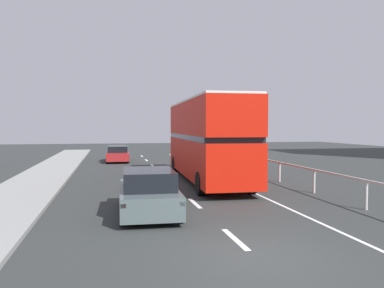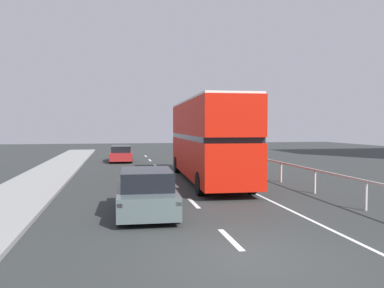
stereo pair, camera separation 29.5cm
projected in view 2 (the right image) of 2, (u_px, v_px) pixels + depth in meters
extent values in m
cube|color=#2C2F2F|center=(248.00, 259.00, 8.64)|extent=(73.03, 120.00, 0.10)
cube|color=silver|center=(230.00, 239.00, 9.96)|extent=(0.16, 1.94, 0.01)
cube|color=silver|center=(194.00, 203.00, 14.66)|extent=(0.16, 1.94, 0.01)
cube|color=silver|center=(175.00, 185.00, 19.36)|extent=(0.16, 1.94, 0.01)
cube|color=silver|center=(163.00, 173.00, 24.06)|extent=(0.16, 1.94, 0.01)
cube|color=silver|center=(155.00, 166.00, 28.76)|extent=(0.16, 1.94, 0.01)
cube|color=silver|center=(150.00, 160.00, 33.46)|extent=(0.16, 1.94, 0.01)
cube|color=silver|center=(146.00, 156.00, 38.16)|extent=(0.16, 1.94, 0.01)
cube|color=silver|center=(245.00, 189.00, 18.04)|extent=(0.12, 46.00, 0.01)
cube|color=#BAB7B2|center=(297.00, 166.00, 18.48)|extent=(0.08, 42.00, 0.08)
cylinder|color=#BAB7B2|center=(366.00, 196.00, 13.36)|extent=(0.10, 0.10, 1.01)
cylinder|color=#BAB7B2|center=(315.00, 182.00, 16.79)|extent=(0.10, 0.10, 1.01)
cylinder|color=#BAB7B2|center=(281.00, 172.00, 20.22)|extent=(0.10, 0.10, 1.01)
cylinder|color=#BAB7B2|center=(257.00, 166.00, 23.65)|extent=(0.10, 0.10, 1.01)
cylinder|color=#BAB7B2|center=(239.00, 161.00, 27.09)|extent=(0.10, 0.10, 1.01)
cylinder|color=#BAB7B2|center=(225.00, 157.00, 30.52)|extent=(0.10, 0.10, 1.01)
cylinder|color=#BAB7B2|center=(214.00, 154.00, 33.95)|extent=(0.10, 0.10, 1.01)
cylinder|color=#BAB7B2|center=(205.00, 151.00, 37.38)|extent=(0.10, 0.10, 1.01)
cube|color=red|center=(208.00, 157.00, 20.48)|extent=(2.90, 11.42, 1.89)
cube|color=black|center=(208.00, 137.00, 20.43)|extent=(2.91, 10.97, 0.24)
cube|color=red|center=(208.00, 118.00, 20.39)|extent=(2.90, 11.42, 1.69)
cube|color=silver|center=(208.00, 101.00, 20.35)|extent=(2.84, 11.19, 0.10)
cube|color=black|center=(191.00, 149.00, 26.05)|extent=(2.22, 0.13, 1.32)
cube|color=yellow|center=(191.00, 114.00, 25.94)|extent=(1.48, 0.10, 0.28)
cylinder|color=black|center=(177.00, 164.00, 24.55)|extent=(0.32, 1.01, 1.00)
cylinder|color=black|center=(212.00, 164.00, 24.90)|extent=(0.32, 1.01, 1.00)
cylinder|color=black|center=(200.00, 183.00, 16.32)|extent=(0.32, 1.01, 1.00)
cylinder|color=black|center=(252.00, 182.00, 16.67)|extent=(0.32, 1.01, 1.00)
cube|color=#475455|center=(146.00, 197.00, 12.96)|extent=(2.00, 4.41, 0.70)
cube|color=black|center=(146.00, 179.00, 12.72)|extent=(1.71, 2.45, 0.60)
cube|color=red|center=(120.00, 206.00, 10.71)|extent=(0.16, 0.07, 0.12)
cube|color=red|center=(179.00, 204.00, 10.97)|extent=(0.16, 0.07, 0.12)
cylinder|color=black|center=(122.00, 196.00, 14.29)|extent=(0.22, 0.65, 0.64)
cylinder|color=black|center=(167.00, 195.00, 14.56)|extent=(0.22, 0.65, 0.64)
cylinder|color=black|center=(120.00, 214.00, 11.38)|extent=(0.22, 0.65, 0.64)
cylinder|color=black|center=(177.00, 212.00, 11.65)|extent=(0.22, 0.65, 0.64)
cube|color=maroon|center=(121.00, 156.00, 32.13)|extent=(1.84, 4.42, 0.63)
cube|color=black|center=(121.00, 149.00, 31.89)|extent=(1.59, 2.44, 0.50)
cube|color=red|center=(111.00, 156.00, 29.86)|extent=(0.16, 0.06, 0.12)
cube|color=red|center=(131.00, 155.00, 30.13)|extent=(0.16, 0.06, 0.12)
cylinder|color=black|center=(112.00, 156.00, 33.47)|extent=(0.21, 0.64, 0.64)
cylinder|color=black|center=(131.00, 156.00, 33.75)|extent=(0.21, 0.64, 0.64)
cylinder|color=black|center=(111.00, 159.00, 30.53)|extent=(0.21, 0.64, 0.64)
cylinder|color=black|center=(131.00, 159.00, 30.81)|extent=(0.21, 0.64, 0.64)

